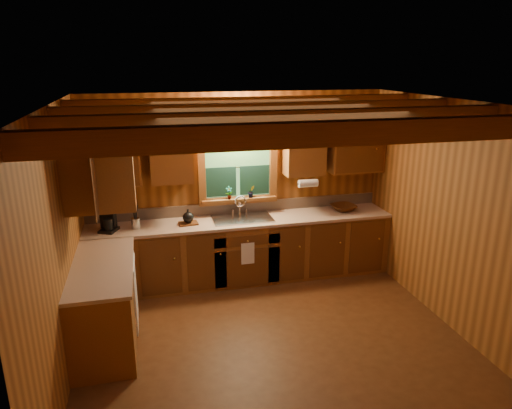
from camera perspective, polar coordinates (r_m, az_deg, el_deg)
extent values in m
plane|color=#522D14|center=(5.43, 2.08, -16.24)|extent=(4.20, 4.20, 0.00)
plane|color=brown|center=(4.55, 2.44, 12.22)|extent=(4.20, 4.20, 0.00)
plane|color=brown|center=(6.60, -2.26, 2.34)|extent=(4.20, 0.00, 4.20)
plane|color=brown|center=(3.24, 11.78, -14.78)|extent=(4.20, 0.00, 4.20)
plane|color=brown|center=(4.75, -23.03, -5.15)|extent=(0.00, 3.80, 3.80)
plane|color=brown|center=(5.75, 22.81, -1.30)|extent=(0.00, 3.80, 3.80)
cube|color=brown|center=(3.43, 8.02, 8.58)|extent=(4.20, 0.14, 0.18)
cube|color=brown|center=(4.18, 3.96, 10.23)|extent=(4.20, 0.14, 0.18)
cube|color=brown|center=(4.94, 1.12, 11.35)|extent=(4.20, 0.14, 0.18)
cube|color=brown|center=(5.72, -0.97, 12.16)|extent=(4.20, 0.14, 0.18)
cube|color=brown|center=(6.60, -1.63, -5.66)|extent=(4.20, 0.62, 0.86)
cube|color=brown|center=(5.50, -17.98, -11.50)|extent=(0.62, 1.60, 0.86)
cube|color=tan|center=(6.43, -1.67, -1.97)|extent=(4.20, 0.66, 0.04)
cube|color=tan|center=(5.30, -18.32, -7.22)|extent=(0.64, 1.60, 0.04)
cube|color=tan|center=(6.68, -2.21, -0.35)|extent=(4.20, 0.02, 0.16)
cube|color=white|center=(5.66, -14.57, -10.35)|extent=(0.02, 0.60, 0.80)
cube|color=brown|center=(6.21, -17.63, 5.70)|extent=(0.78, 0.34, 0.78)
cube|color=brown|center=(6.20, -10.41, 6.21)|extent=(0.55, 0.34, 0.78)
cube|color=brown|center=(6.56, 5.93, 7.01)|extent=(0.55, 0.34, 0.78)
cube|color=brown|center=(6.86, 12.14, 7.16)|extent=(0.78, 0.34, 0.78)
cube|color=brown|center=(5.21, -20.80, 3.28)|extent=(0.34, 1.10, 0.78)
cube|color=brown|center=(6.42, -2.26, 8.30)|extent=(1.12, 0.08, 0.10)
cube|color=brown|center=(6.62, -2.17, 0.58)|extent=(1.12, 0.08, 0.10)
cube|color=brown|center=(6.42, -6.69, 4.11)|extent=(0.10, 0.08, 0.80)
cube|color=brown|center=(6.62, 2.12, 4.61)|extent=(0.10, 0.08, 0.80)
cube|color=#3E7832|center=(6.54, -2.28, 4.45)|extent=(0.92, 0.01, 0.80)
cube|color=#113129|center=(6.51, -4.28, 2.77)|extent=(0.42, 0.02, 0.42)
cube|color=#113129|center=(6.60, -0.18, 3.02)|extent=(0.42, 0.02, 0.42)
cylinder|color=black|center=(6.51, -2.24, 4.57)|extent=(0.92, 0.01, 0.01)
cube|color=brown|center=(6.57, -2.11, 0.65)|extent=(1.06, 0.14, 0.04)
cylinder|color=black|center=(6.39, -2.29, 10.34)|extent=(0.08, 0.03, 0.08)
cylinder|color=black|center=(6.31, -3.08, 10.24)|extent=(0.09, 0.17, 0.08)
cylinder|color=black|center=(6.35, -1.28, 10.31)|extent=(0.09, 0.17, 0.08)
sphere|color=#FFE0A5|center=(6.25, -3.52, 9.52)|extent=(0.13, 0.13, 0.13)
sphere|color=#FFE0A5|center=(6.31, -0.62, 9.63)|extent=(0.13, 0.13, 0.13)
cylinder|color=white|center=(6.48, 6.39, 2.60)|extent=(0.27, 0.11, 0.11)
cube|color=white|center=(6.27, -1.01, -6.03)|extent=(0.18, 0.01, 0.30)
cube|color=silver|center=(6.44, -1.69, -1.73)|extent=(0.82, 0.48, 0.02)
cube|color=#262628|center=(6.42, -3.34, -2.41)|extent=(0.34, 0.40, 0.14)
cube|color=#262628|center=(6.50, -0.04, -2.14)|extent=(0.34, 0.40, 0.14)
cylinder|color=silver|center=(6.57, -2.02, -0.37)|extent=(0.04, 0.04, 0.22)
torus|color=silver|center=(6.48, -1.93, 0.40)|extent=(0.16, 0.02, 0.16)
cube|color=black|center=(6.26, -17.57, -3.00)|extent=(0.19, 0.24, 0.03)
cube|color=black|center=(6.28, -17.67, -1.35)|extent=(0.19, 0.09, 0.32)
cube|color=black|center=(6.15, -17.84, -0.40)|extent=(0.19, 0.21, 0.04)
cylinder|color=black|center=(6.20, -17.66, -2.31)|extent=(0.12, 0.12, 0.14)
cylinder|color=silver|center=(6.25, -14.52, -2.24)|extent=(0.11, 0.11, 0.14)
cylinder|color=black|center=(6.20, -14.76, -1.01)|extent=(0.03, 0.04, 0.21)
cylinder|color=black|center=(6.21, -14.62, -0.98)|extent=(0.01, 0.01, 0.21)
cylinder|color=black|center=(6.21, -14.49, -0.94)|extent=(0.03, 0.04, 0.21)
cylinder|color=black|center=(6.22, -14.38, -0.91)|extent=(0.04, 0.05, 0.20)
cube|color=#572E12|center=(6.29, -8.28, -2.30)|extent=(0.26, 0.19, 0.02)
sphere|color=black|center=(6.27, -8.32, -1.57)|extent=(0.15, 0.15, 0.15)
cylinder|color=black|center=(6.24, -8.35, -0.76)|extent=(0.02, 0.02, 0.04)
imported|color=#48230C|center=(6.90, 10.67, -0.39)|extent=(0.41, 0.41, 0.09)
imported|color=#572E12|center=(6.49, -3.30, 1.43)|extent=(0.11, 0.08, 0.18)
imported|color=#572E12|center=(6.56, -0.59, 1.60)|extent=(0.11, 0.10, 0.18)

